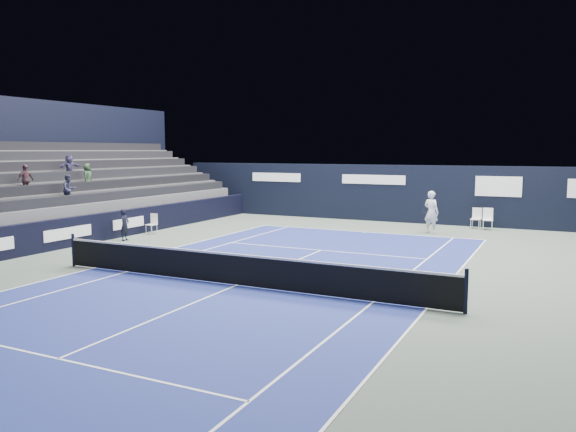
# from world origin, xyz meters

# --- Properties ---
(ground) EXTENTS (48.00, 48.00, 0.00)m
(ground) POSITION_xyz_m (0.00, 2.00, 0.00)
(ground) COLOR #48554D
(ground) RESTS_ON ground
(court_surface) EXTENTS (10.97, 23.77, 0.01)m
(court_surface) POSITION_xyz_m (0.00, 0.00, 0.00)
(court_surface) COLOR navy
(court_surface) RESTS_ON ground
(folding_chair_back_a) EXTENTS (0.50, 0.49, 1.04)m
(folding_chair_back_a) POSITION_xyz_m (4.60, 15.52, 0.59)
(folding_chair_back_a) COLOR silver
(folding_chair_back_a) RESTS_ON ground
(folding_chair_back_b) EXTENTS (0.53, 0.52, 1.08)m
(folding_chair_back_b) POSITION_xyz_m (5.16, 15.29, 0.61)
(folding_chair_back_b) COLOR white
(folding_chair_back_b) RESTS_ON ground
(line_judge_chair) EXTENTS (0.45, 0.43, 0.95)m
(line_judge_chair) POSITION_xyz_m (-8.82, 7.03, 0.54)
(line_judge_chair) COLOR white
(line_judge_chair) RESTS_ON ground
(line_judge) EXTENTS (0.43, 0.56, 1.38)m
(line_judge) POSITION_xyz_m (-8.56, 4.89, 0.69)
(line_judge) COLOR black
(line_judge) RESTS_ON ground
(court_markings) EXTENTS (11.03, 23.83, 0.00)m
(court_markings) POSITION_xyz_m (0.00, 0.00, 0.01)
(court_markings) COLOR white
(court_markings) RESTS_ON court_surface
(tennis_net) EXTENTS (12.90, 0.10, 1.10)m
(tennis_net) POSITION_xyz_m (0.00, 0.00, 0.51)
(tennis_net) COLOR black
(tennis_net) RESTS_ON ground
(back_sponsor_wall) EXTENTS (26.00, 0.63, 3.10)m
(back_sponsor_wall) POSITION_xyz_m (0.01, 16.50, 1.55)
(back_sponsor_wall) COLOR black
(back_sponsor_wall) RESTS_ON ground
(side_barrier_left) EXTENTS (0.33, 22.00, 1.20)m
(side_barrier_left) POSITION_xyz_m (-9.50, 5.97, 0.60)
(side_barrier_left) COLOR black
(side_barrier_left) RESTS_ON ground
(spectator_stand) EXTENTS (6.00, 18.00, 6.40)m
(spectator_stand) POSITION_xyz_m (-13.27, 6.99, 1.95)
(spectator_stand) COLOR #545457
(spectator_stand) RESTS_ON ground
(tennis_player) EXTENTS (0.86, 0.97, 2.01)m
(tennis_player) POSITION_xyz_m (2.89, 12.90, 1.01)
(tennis_player) COLOR silver
(tennis_player) RESTS_ON ground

